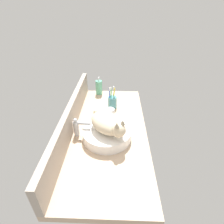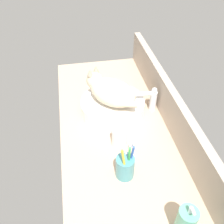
{
  "view_description": "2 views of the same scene",
  "coord_description": "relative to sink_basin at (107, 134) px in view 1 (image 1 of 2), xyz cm",
  "views": [
    {
      "loc": [
        -98.52,
        -6.44,
        78.12
      ],
      "look_at": [
        3.85,
        -2.87,
        11.88
      ],
      "focal_mm": 28.0,
      "sensor_mm": 36.0,
      "label": 1
    },
    {
      "loc": [
        86.83,
        -17.77,
        84.85
      ],
      "look_at": [
        0.79,
        -2.2,
        8.55
      ],
      "focal_mm": 40.0,
      "sensor_mm": 36.0,
      "label": 2
    }
  ],
  "objects": [
    {
      "name": "soap_dispenser",
      "position": [
        64.72,
        11.32,
        3.34
      ],
      "size": [
        6.3,
        6.3,
        16.65
      ],
      "color": "#60B793",
      "rests_on": "ground_plane"
    },
    {
      "name": "cat",
      "position": [
        -0.99,
        -0.94,
        9.19
      ],
      "size": [
        30.07,
        29.12,
        14.0
      ],
      "color": "beige",
      "rests_on": "sink_basin"
    },
    {
      "name": "faucet",
      "position": [
        1.89,
        19.27,
        3.88
      ],
      "size": [
        3.87,
        11.86,
        13.6
      ],
      "color": "silver",
      "rests_on": "ground_plane"
    },
    {
      "name": "sink_basin",
      "position": [
        0.0,
        0.0,
        0.0
      ],
      "size": [
        32.21,
        32.21,
        6.86
      ],
      "primitive_type": "cylinder",
      "color": "white",
      "rests_on": "ground_plane"
    },
    {
      "name": "water_glass",
      "position": [
        22.39,
        -1.39,
        0.33
      ],
      "size": [
        6.62,
        6.62,
        8.7
      ],
      "color": "white",
      "rests_on": "ground_plane"
    },
    {
      "name": "backsplash_panel",
      "position": [
        9.5,
        25.21,
        5.79
      ],
      "size": [
        123.03,
        3.6,
        18.43
      ],
      "primitive_type": "cube",
      "color": "#AD9E8E",
      "rests_on": "ground_plane"
    },
    {
      "name": "toothbrush_cup",
      "position": [
        39.29,
        -2.41,
        1.93
      ],
      "size": [
        7.34,
        7.34,
        18.7
      ],
      "color": "teal",
      "rests_on": "ground_plane"
    },
    {
      "name": "ground_plane",
      "position": [
        9.5,
        -0.2,
        -5.43
      ],
      "size": [
        123.03,
        54.41,
        4.0
      ],
      "primitive_type": "cube",
      "color": "tan"
    }
  ]
}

